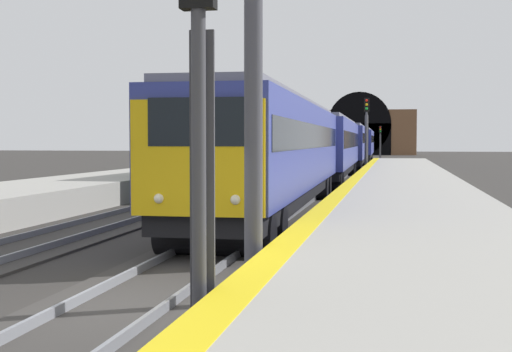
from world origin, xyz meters
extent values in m
plane|color=#302D2B|center=(0.00, 0.00, 0.00)|extent=(320.00, 320.00, 0.00)
cube|color=#9E9B93|center=(0.00, -4.38, 0.47)|extent=(112.00, 4.64, 0.93)
cube|color=yellow|center=(0.00, -2.31, 0.94)|extent=(112.00, 0.50, 0.01)
cube|color=#383533|center=(0.00, 0.00, 0.03)|extent=(160.00, 2.84, 0.06)
cube|color=gray|center=(0.00, 0.72, 0.14)|extent=(160.00, 0.07, 0.15)
cube|color=gray|center=(0.00, -0.72, 0.14)|extent=(160.00, 0.07, 0.15)
cube|color=navy|center=(13.34, 0.00, 2.37)|extent=(19.54, 3.12, 2.66)
cube|color=black|center=(13.34, 0.00, 2.68)|extent=(18.76, 3.14, 0.75)
cube|color=slate|center=(13.34, 0.00, 3.80)|extent=(18.95, 2.69, 0.20)
cube|color=black|center=(13.34, 0.00, 0.84)|extent=(19.15, 2.78, 0.55)
cylinder|color=black|center=(5.02, -0.13, 0.50)|extent=(1.03, 2.61, 0.99)
cylinder|color=black|center=(6.82, -0.10, 0.50)|extent=(1.03, 2.61, 0.99)
cylinder|color=black|center=(19.85, 0.10, 0.50)|extent=(1.03, 2.61, 0.99)
cylinder|color=black|center=(21.65, 0.13, 0.50)|extent=(1.03, 2.61, 0.99)
cube|color=#E5B20F|center=(3.55, -0.15, 2.20)|extent=(0.16, 2.71, 2.31)
cube|color=black|center=(3.50, -0.15, 2.91)|extent=(0.07, 1.98, 0.96)
sphere|color=#F2EACC|center=(3.50, -0.93, 1.39)|extent=(0.20, 0.20, 0.20)
sphere|color=#F2EACC|center=(3.47, 0.63, 1.39)|extent=(0.20, 0.20, 0.20)
cube|color=navy|center=(33.54, 0.00, 2.37)|extent=(19.54, 3.12, 2.66)
cube|color=black|center=(33.54, 0.00, 2.59)|extent=(18.76, 3.14, 0.89)
cube|color=slate|center=(33.54, 0.00, 3.80)|extent=(18.95, 2.69, 0.20)
cube|color=black|center=(33.54, 0.00, 0.84)|extent=(19.15, 2.78, 0.55)
cylinder|color=black|center=(24.78, -0.13, 0.50)|extent=(1.03, 2.61, 0.99)
cylinder|color=black|center=(26.58, -0.11, 0.50)|extent=(1.03, 2.61, 0.99)
cylinder|color=black|center=(40.50, 0.11, 0.50)|extent=(1.03, 2.61, 0.99)
cylinder|color=black|center=(42.30, 0.13, 0.50)|extent=(1.03, 2.61, 0.99)
cube|color=navy|center=(53.75, 0.00, 2.37)|extent=(19.54, 3.12, 2.66)
cube|color=black|center=(53.75, 0.00, 2.74)|extent=(18.76, 3.14, 0.79)
cube|color=slate|center=(53.75, 0.00, 3.80)|extent=(18.95, 2.69, 0.20)
cube|color=black|center=(53.75, 0.00, 0.84)|extent=(19.15, 2.78, 0.55)
cylinder|color=black|center=(45.25, -0.13, 0.50)|extent=(1.03, 2.61, 0.99)
cylinder|color=black|center=(47.05, -0.10, 0.50)|extent=(1.03, 2.61, 0.99)
cylinder|color=black|center=(60.44, 0.10, 0.50)|extent=(1.03, 2.61, 0.99)
cylinder|color=black|center=(62.24, 0.13, 0.50)|extent=(1.03, 2.61, 0.99)
cube|color=navy|center=(73.95, 0.00, 2.37)|extent=(19.54, 3.12, 2.66)
cube|color=black|center=(73.95, 0.00, 2.73)|extent=(18.76, 3.14, 0.77)
cube|color=slate|center=(73.95, 0.00, 3.80)|extent=(18.95, 2.69, 0.20)
cube|color=black|center=(73.95, 0.00, 0.84)|extent=(19.15, 2.78, 0.55)
cylinder|color=black|center=(65.21, -0.13, 0.50)|extent=(1.03, 2.61, 0.99)
cylinder|color=black|center=(67.01, -0.11, 0.50)|extent=(1.03, 2.61, 0.99)
cylinder|color=black|center=(80.89, 0.11, 0.50)|extent=(1.03, 2.61, 0.99)
cylinder|color=black|center=(82.69, 0.13, 0.50)|extent=(1.03, 2.61, 0.99)
cube|color=#235638|center=(27.74, 4.51, 2.30)|extent=(19.88, 3.39, 2.67)
cube|color=black|center=(27.74, 4.51, 2.67)|extent=(19.09, 3.40, 0.87)
cube|color=slate|center=(27.74, 4.51, 3.74)|extent=(19.27, 2.94, 0.20)
cube|color=black|center=(27.74, 4.51, 0.78)|extent=(19.47, 3.03, 0.51)
cylinder|color=black|center=(36.22, 4.30, 0.46)|extent=(0.98, 2.68, 0.92)
cylinder|color=black|center=(34.42, 4.34, 0.46)|extent=(0.98, 2.68, 0.92)
cylinder|color=black|center=(21.06, 4.68, 0.46)|extent=(0.98, 2.68, 0.92)
cylinder|color=black|center=(19.26, 4.72, 0.46)|extent=(0.98, 2.68, 0.92)
cube|color=yellow|center=(37.68, 4.26, 2.22)|extent=(0.19, 2.77, 2.51)
cube|color=black|center=(37.73, 4.26, 2.84)|extent=(0.09, 2.02, 0.96)
sphere|color=#F2EACC|center=(37.76, 5.05, 1.32)|extent=(0.20, 0.20, 0.20)
sphere|color=#F2EACC|center=(37.72, 3.47, 1.32)|extent=(0.20, 0.20, 0.20)
cube|color=#235638|center=(48.10, 4.51, 2.30)|extent=(19.88, 3.39, 2.67)
cube|color=black|center=(48.10, 4.51, 2.64)|extent=(19.09, 3.40, 0.86)
cube|color=slate|center=(48.10, 4.51, 3.74)|extent=(19.27, 2.94, 0.20)
cube|color=black|center=(48.10, 4.51, 0.78)|extent=(19.47, 3.03, 0.51)
cylinder|color=black|center=(56.54, 4.30, 0.46)|extent=(0.98, 2.68, 0.92)
cylinder|color=black|center=(54.74, 4.34, 0.46)|extent=(0.98, 2.68, 0.92)
cylinder|color=black|center=(41.46, 4.68, 0.46)|extent=(0.98, 2.68, 0.92)
cylinder|color=black|center=(39.66, 4.72, 0.46)|extent=(0.98, 2.68, 0.92)
cube|color=black|center=(48.10, 4.51, 4.29)|extent=(1.34, 1.76, 0.90)
cylinder|color=#38383D|center=(-2.43, -1.87, 1.98)|extent=(0.16, 0.16, 3.95)
cube|color=#38383D|center=(-2.29, -1.87, 1.98)|extent=(0.04, 0.28, 3.56)
cylinder|color=#4C4C54|center=(43.78, -1.87, 2.34)|extent=(0.16, 0.16, 4.68)
cube|color=black|center=(43.78, -1.87, 5.21)|extent=(0.20, 0.38, 1.05)
cube|color=#4C4C54|center=(43.92, -1.87, 2.34)|extent=(0.04, 0.28, 4.22)
sphere|color=red|center=(43.65, -1.87, 5.53)|extent=(0.20, 0.20, 0.20)
sphere|color=yellow|center=(43.65, -1.87, 5.23)|extent=(0.20, 0.20, 0.20)
sphere|color=green|center=(43.65, -1.87, 4.93)|extent=(0.20, 0.20, 0.20)
cylinder|color=#38383D|center=(95.08, -1.87, 1.82)|extent=(0.16, 0.16, 3.64)
cube|color=black|center=(95.08, -1.87, 4.17)|extent=(0.20, 0.38, 1.05)
cube|color=#38383D|center=(95.22, -1.87, 1.82)|extent=(0.04, 0.28, 3.28)
sphere|color=red|center=(94.95, -1.87, 4.49)|extent=(0.20, 0.20, 0.20)
sphere|color=yellow|center=(94.95, -1.87, 4.19)|extent=(0.20, 0.20, 0.20)
sphere|color=green|center=(94.95, -1.87, 3.89)|extent=(0.20, 0.20, 0.20)
cylinder|color=#3F3F47|center=(0.62, -1.86, 3.62)|extent=(0.28, 0.28, 7.25)
cube|color=brown|center=(117.91, 2.26, 4.02)|extent=(2.30, 19.91, 8.04)
cube|color=black|center=(116.71, 2.26, 2.81)|extent=(0.12, 11.15, 5.63)
cylinder|color=black|center=(116.71, 2.26, 5.63)|extent=(0.12, 11.15, 11.15)
camera|label=1|loc=(-9.86, -3.96, 2.54)|focal=49.62mm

